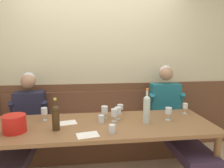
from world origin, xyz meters
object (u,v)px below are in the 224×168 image
Objects in this scene: wine_glass_mid_left at (105,110)px; water_tumbler_right at (112,129)px; person_left_seat at (174,121)px; wine_bottle_clear_water at (147,108)px; wall_bench at (99,137)px; wine_glass_center_front at (120,107)px; wine_glass_by_bottle at (185,107)px; person_center_right_seat at (24,128)px; wine_glass_right_end at (44,111)px; ice_bucket at (14,124)px; wine_glass_center_rear at (114,113)px; dining_table at (102,130)px; wine_bottle_amber_mid at (56,117)px; wine_glass_near_bucket at (169,111)px; water_tumbler_left at (101,119)px; wine_glass_left_end at (118,111)px.

water_tumbler_right is at bearing -85.71° from wine_glass_mid_left.
wine_bottle_clear_water is (-0.49, -0.37, 0.30)m from person_left_seat.
wall_bench reaches higher than water_tumbler_right.
wine_glass_center_front is 0.91× the size of wine_glass_by_bottle.
person_center_right_seat is at bearing 177.18° from wine_glass_by_bottle.
wine_glass_by_bottle is at bearing 1.45° from wine_glass_right_end.
wine_glass_by_bottle is 1.12m from water_tumbler_right.
wall_bench is 1.33m from ice_bucket.
ice_bucket is 1.56× the size of wine_glass_center_rear.
wine_bottle_clear_water is 3.29× the size of wine_glass_center_front.
wine_bottle_clear_water is (1.37, 0.08, 0.08)m from ice_bucket.
wall_bench is at bearing 94.60° from water_tumbler_right.
wine_glass_center_front reaches higher than dining_table.
wine_glass_mid_left reaches higher than water_tumbler_right.
wine_bottle_amber_mid is 2.22× the size of wine_glass_right_end.
wine_glass_mid_left is at bearing -146.72° from wine_glass_center_front.
person_center_right_seat is 1.92m from person_left_seat.
wine_glass_mid_left reaches higher than dining_table.
wine_glass_center_front is 0.60m from wine_glass_near_bucket.
wine_glass_right_end is (-0.65, -0.51, 0.58)m from wall_bench.
water_tumbler_left reaches higher than dining_table.
wine_glass_center_front is at bearing 8.43° from wine_glass_right_end.
wine_glass_right_end is (-1.64, -0.13, 0.23)m from person_left_seat.
wine_glass_right_end is 1.73m from wine_glass_by_bottle.
person_center_right_seat is at bearing 171.44° from wine_glass_mid_left.
wall_bench is at bearing 21.41° from person_center_right_seat.
wine_glass_left_end is at bearing 13.43° from ice_bucket.
water_tumbler_right is at bearing -14.96° from wine_bottle_amber_mid.
person_left_seat is at bearing -0.44° from person_center_right_seat.
ice_bucket is (-0.88, -0.12, 0.16)m from dining_table.
dining_table is 28.74× the size of water_tumbler_right.
person_center_right_seat is 0.51m from ice_bucket.
water_tumbler_right is at bearing -8.69° from ice_bucket.
water_tumbler_left is at bearing 18.42° from wine_bottle_amber_mid.
wine_glass_right_end is 1.14× the size of wine_glass_by_bottle.
ice_bucket is 1.99m from wine_glass_by_bottle.
wine_glass_left_end is 0.89m from wine_glass_by_bottle.
person_center_right_seat is 8.94× the size of wine_glass_center_rear.
water_tumbler_right is 0.99× the size of water_tumbler_left.
wine_glass_right_end is 1.02× the size of wine_glass_near_bucket.
wine_glass_mid_left reaches higher than water_tumbler_left.
person_center_right_seat is 1.51m from wine_bottle_clear_water.
wine_bottle_amber_mid is at bearing 0.31° from ice_bucket.
water_tumbler_right is (-0.12, -0.40, -0.05)m from wine_glass_left_end.
wine_glass_left_end reaches higher than wine_glass_by_bottle.
wall_bench is at bearing 123.21° from wine_bottle_clear_water.
water_tumbler_left is (0.64, -0.16, -0.06)m from wine_glass_right_end.
wine_glass_near_bucket is (0.58, -0.11, 0.02)m from wine_glass_left_end.
wall_bench is at bearing 138.87° from wine_glass_near_bucket.
wine_glass_mid_left is at bearing 77.14° from dining_table.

